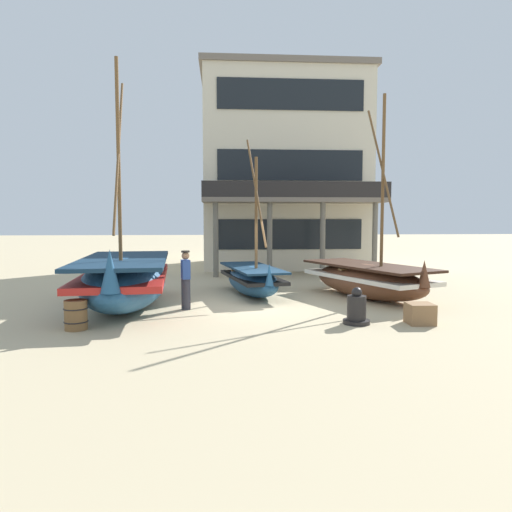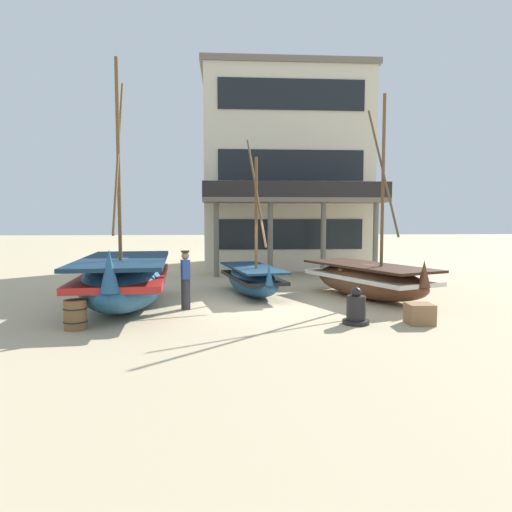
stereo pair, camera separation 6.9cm
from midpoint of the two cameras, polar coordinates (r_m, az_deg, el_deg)
ground_plane at (r=14.38m, az=0.41°, el=-5.89°), size 120.00×120.00×0.00m
fishing_boat_near_left at (r=16.20m, az=-0.32°, el=-2.75°), size 2.17×4.29×5.30m
fishing_boat_centre_large at (r=14.40m, az=-15.35°, el=-2.81°), size 2.91×6.16×6.89m
fishing_boat_far_right at (r=15.96m, az=13.40°, el=-2.72°), size 3.59×5.28×6.40m
fisherman_by_hull at (r=13.75m, az=-8.28°, el=-2.90°), size 0.30×0.40×1.68m
capstan_winch at (r=12.07m, az=12.03°, el=-6.31°), size 0.67×0.67×0.91m
wooden_barrel at (r=11.99m, az=-20.63°, el=-6.59°), size 0.56×0.56×0.70m
cargo_crate at (r=12.48m, az=19.12°, el=-6.55°), size 0.64×0.64×0.51m
harbor_building_main at (r=26.39m, az=3.33°, el=10.00°), size 8.68×8.74×10.24m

